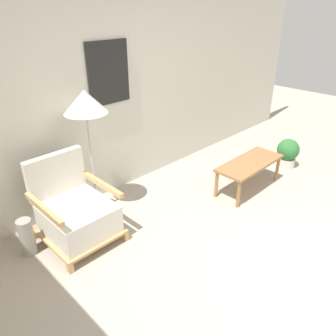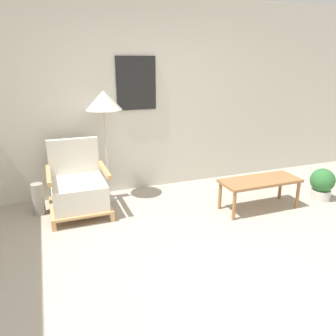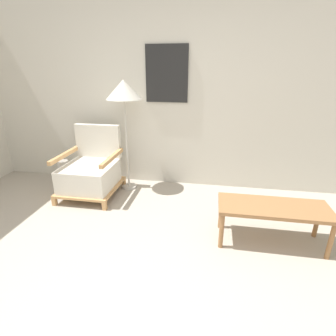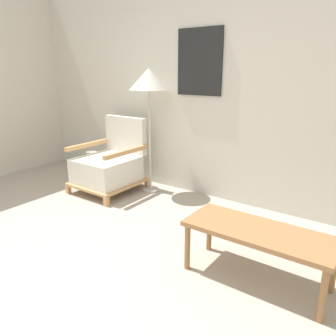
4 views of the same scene
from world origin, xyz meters
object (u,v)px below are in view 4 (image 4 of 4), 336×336
at_px(armchair, 109,165).
at_px(floor_lamp, 149,82).
at_px(vase, 92,166).
at_px(coffee_table, 258,236).

relative_size(armchair, floor_lamp, 0.60).
height_order(armchair, vase, armchair).
bearing_deg(coffee_table, vase, 162.44).
xyz_separation_m(coffee_table, vase, (-2.68, 0.85, -0.15)).
bearing_deg(armchair, floor_lamp, 33.02).
relative_size(armchair, coffee_table, 0.87).
bearing_deg(armchair, coffee_table, -17.82).
xyz_separation_m(floor_lamp, vase, (-0.91, -0.14, -1.13)).
bearing_deg(vase, floor_lamp, 8.58).
bearing_deg(floor_lamp, coffee_table, -29.17).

